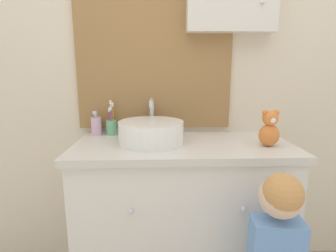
{
  "coord_description": "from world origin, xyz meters",
  "views": [
    {
      "loc": [
        -0.12,
        -0.96,
        1.21
      ],
      "look_at": [
        -0.08,
        0.29,
        0.96
      ],
      "focal_mm": 28.0,
      "sensor_mm": 36.0,
      "label": 1
    }
  ],
  "objects_px": {
    "toothbrush_holder": "(111,126)",
    "teddy_bear": "(269,129)",
    "sink_basin": "(151,131)",
    "soap_dispenser": "(96,126)"
  },
  "relations": [
    {
      "from": "sink_basin",
      "to": "soap_dispenser",
      "type": "relative_size",
      "value": 2.68
    },
    {
      "from": "soap_dispenser",
      "to": "toothbrush_holder",
      "type": "bearing_deg",
      "value": 4.53
    },
    {
      "from": "toothbrush_holder",
      "to": "teddy_bear",
      "type": "distance_m",
      "value": 0.86
    },
    {
      "from": "sink_basin",
      "to": "teddy_bear",
      "type": "height_order",
      "value": "sink_basin"
    },
    {
      "from": "sink_basin",
      "to": "soap_dispenser",
      "type": "xyz_separation_m",
      "value": [
        -0.32,
        0.18,
        -0.0
      ]
    },
    {
      "from": "sink_basin",
      "to": "teddy_bear",
      "type": "distance_m",
      "value": 0.59
    },
    {
      "from": "sink_basin",
      "to": "teddy_bear",
      "type": "xyz_separation_m",
      "value": [
        0.58,
        -0.09,
        0.03
      ]
    },
    {
      "from": "toothbrush_holder",
      "to": "teddy_bear",
      "type": "relative_size",
      "value": 1.1
    },
    {
      "from": "toothbrush_holder",
      "to": "soap_dispenser",
      "type": "distance_m",
      "value": 0.09
    },
    {
      "from": "sink_basin",
      "to": "soap_dispenser",
      "type": "height_order",
      "value": "sink_basin"
    }
  ]
}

